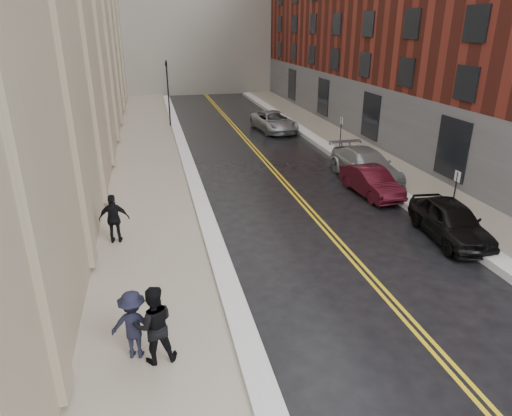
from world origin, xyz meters
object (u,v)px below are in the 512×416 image
car_silver_near (366,165)px  pedestrian_a (154,325)px  pedestrian_c (114,219)px  pedestrian_b (134,325)px  car_maroon (371,182)px  car_black (451,221)px  car_silver_far (274,122)px

car_silver_near → pedestrian_a: size_ratio=2.75×
pedestrian_a → pedestrian_c: 7.11m
pedestrian_b → pedestrian_c: size_ratio=0.95×
car_maroon → pedestrian_a: size_ratio=2.03×
car_maroon → pedestrian_c: bearing=-170.4°
car_black → car_maroon: car_black is taller
pedestrian_c → car_maroon: bearing=-161.8°
car_silver_near → pedestrian_b: bearing=-136.7°
car_silver_near → car_silver_far: size_ratio=1.03×
car_maroon → pedestrian_b: size_ratio=2.29×
pedestrian_c → pedestrian_b: bearing=101.2°
car_silver_near → pedestrian_a: (-11.27, -12.10, 0.35)m
pedestrian_a → pedestrian_b: pedestrian_a is taller
pedestrian_a → car_black: bearing=-161.3°
car_black → pedestrian_c: (-12.56, 2.30, 0.34)m
car_black → pedestrian_a: (-11.27, -4.70, 0.41)m
car_silver_far → pedestrian_c: bearing=-127.3°
car_black → pedestrian_a: 12.21m
car_black → car_maroon: size_ratio=1.08×
pedestrian_a → pedestrian_c: bearing=-83.5°
car_maroon → pedestrian_c: 12.20m
car_maroon → pedestrian_b: pedestrian_b is taller
car_black → pedestrian_b: pedestrian_b is taller
car_silver_near → pedestrian_c: bearing=-159.7°
car_black → car_silver_far: size_ratio=0.82×
car_black → car_silver_far: (-1.60, 20.21, -0.01)m
car_black → pedestrian_b: (-11.75, -4.41, 0.29)m
car_silver_far → pedestrian_b: (-10.15, -24.62, 0.30)m
pedestrian_b → car_silver_far: bearing=-99.3°
car_black → car_silver_near: bearing=96.6°
car_silver_near → car_silver_far: bearing=95.3°
car_black → pedestrian_b: size_ratio=2.47×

